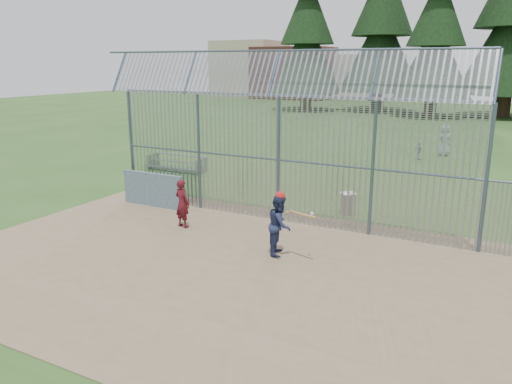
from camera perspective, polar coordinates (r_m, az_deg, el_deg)
The scene contains 12 objects.
ground at distance 13.33m, azimuth -4.05°, elevation -7.34°, with size 120.00×120.00×0.00m, color #2D511E.
dirt_infield at distance 12.94m, azimuth -5.22°, elevation -8.02°, with size 14.00×10.00×0.02m, color #756047.
dugout_wall at distance 17.97m, azimuth -11.72°, elevation 0.27°, with size 2.50×0.12×1.20m, color #38566B.
batter at distance 13.18m, azimuth 2.73°, elevation -3.77°, with size 0.78×0.61×1.61m, color #212A4E.
onlooker at distance 15.49m, azimuth -8.43°, elevation -1.30°, with size 0.55×0.36×1.51m, color maroon.
bg_kid_standing at distance 29.10m, azimuth 20.73°, elevation 5.52°, with size 0.83×0.54×1.70m, color gray.
bg_kid_seated at distance 27.63m, azimuth 18.07°, elevation 4.50°, with size 0.55×0.23×0.94m, color slate.
batting_gear at distance 12.89m, azimuth 3.34°, elevation -0.95°, with size 1.24×0.43×0.53m.
trash_can at distance 17.03m, azimuth 10.49°, elevation -1.30°, with size 0.56×0.56×0.82m.
bleacher at distance 23.85m, azimuth -9.08°, elevation 3.39°, with size 3.00×0.95×0.72m.
backstop_fence at distance 14.93m, azimuth 8.76°, elevation 4.35°, with size 20.09×0.81×5.30m.
distant_buildings at distance 73.30m, azimuth 3.95°, elevation 13.50°, with size 26.50×10.50×8.00m.
Camera 1 is at (6.58, -10.48, 4.98)m, focal length 35.00 mm.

